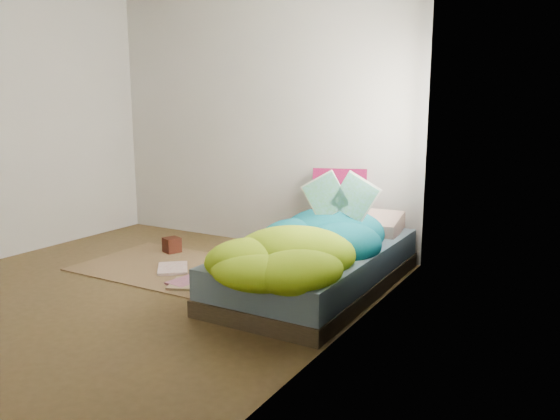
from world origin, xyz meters
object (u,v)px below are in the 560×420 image
at_px(pillow_magenta, 339,196).
at_px(open_book, 340,184).
at_px(floor_book_a, 158,269).
at_px(bed, 318,268).
at_px(wooden_box, 172,245).
at_px(floor_book_b, 177,279).

bearing_deg(pillow_magenta, open_book, -86.03).
bearing_deg(floor_book_a, bed, -27.13).
xyz_separation_m(bed, pillow_magenta, (-0.23, 0.90, 0.42)).
height_order(wooden_box, floor_book_a, wooden_box).
distance_m(open_book, wooden_box, 1.97).
bearing_deg(open_book, pillow_magenta, 100.53).
xyz_separation_m(open_book, floor_book_b, (-1.18, -0.59, -0.80)).
xyz_separation_m(pillow_magenta, open_book, (0.35, -0.77, 0.24)).
height_order(pillow_magenta, wooden_box, pillow_magenta).
distance_m(wooden_box, floor_book_a, 0.62).
bearing_deg(floor_book_b, bed, 30.64).
bearing_deg(wooden_box, floor_book_a, -60.25).
height_order(pillow_magenta, open_book, open_book).
bearing_deg(open_book, bed, -145.69).
distance_m(bed, floor_book_b, 1.17).
distance_m(pillow_magenta, floor_book_b, 1.69).
bearing_deg(open_book, floor_book_b, -167.45).
relative_size(wooden_box, floor_book_a, 0.41).
xyz_separation_m(floor_book_a, floor_book_b, (0.33, -0.13, -0.00)).
relative_size(bed, pillow_magenta, 3.99).
bearing_deg(pillow_magenta, wooden_box, -175.19).
distance_m(pillow_magenta, wooden_box, 1.70).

